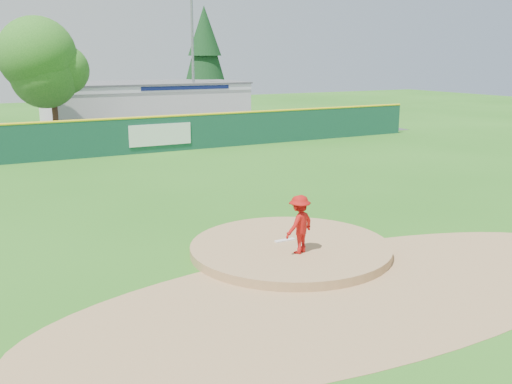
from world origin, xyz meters
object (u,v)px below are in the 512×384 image
deciduous_tree (51,68)px  conifer_tree (205,54)px  pool_building_grp (145,103)px  light_pole_right (193,53)px  pitcher (299,224)px  van (10,133)px

deciduous_tree → conifer_tree: 18.63m
pool_building_grp → light_pole_right: light_pole_right is taller
pitcher → conifer_tree: bearing=-131.4°
deciduous_tree → light_pole_right: light_pole_right is taller
van → conifer_tree: conifer_tree is taller
pitcher → deciduous_tree: size_ratio=0.21×
van → deciduous_tree: size_ratio=0.63×
van → light_pole_right: bearing=-78.2°
pitcher → deciduous_tree: 26.00m
conifer_tree → light_pole_right: 8.06m
pool_building_grp → light_pole_right: 5.75m
deciduous_tree → pitcher: bearing=-85.9°
van → light_pole_right: light_pole_right is taller
van → light_pole_right: (13.71, 3.77, 4.88)m
pool_building_grp → conifer_tree: conifer_tree is taller
pitcher → light_pole_right: 31.40m
van → pool_building_grp: bearing=-61.3°
van → pitcher: bearing=-173.6°
pitcher → van: 26.32m
conifer_tree → van: bearing=-148.7°
van → light_pole_right: 15.03m
pitcher → conifer_tree: 39.24m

